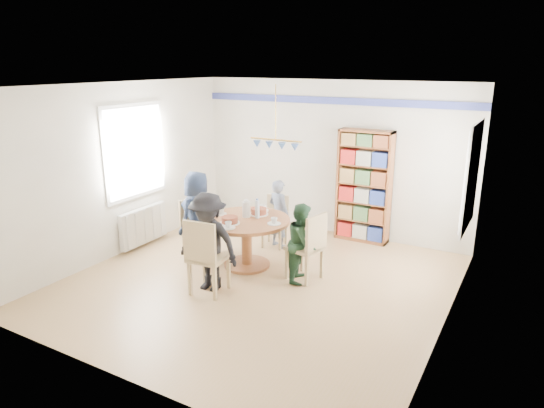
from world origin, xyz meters
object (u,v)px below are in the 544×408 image
Objects in this scene: radiator at (144,226)px; dining_table at (247,231)px; person_right at (303,243)px; person_near at (209,242)px; person_left at (198,215)px; person_far at (279,214)px; chair_right at (310,244)px; bookshelf at (364,187)px; chair_left at (195,225)px; chair_far at (276,218)px; chair_near at (205,254)px.

dining_table reaches higher than radiator.
person_right is 0.83× the size of person_near.
person_left is at bearing -177.09° from dining_table.
person_right is at bearing 149.83° from person_far.
chair_right is (1.04, 0.00, -0.01)m from dining_table.
bookshelf reaches higher than person_far.
person_near is at bearing 48.28° from person_left.
chair_left is 2.90m from bookshelf.
chair_far reaches higher than dining_table.
dining_table is at bearing 91.83° from chair_near.
person_right is (-0.09, -0.04, 0.02)m from chair_right.
person_far is at bearing 90.07° from chair_near.
dining_table is at bearing 104.90° from person_far.
person_far is (0.03, 0.95, 0.02)m from dining_table.
chair_left is at bearing 6.65° from radiator.
person_left is at bearing -178.53° from chair_right.
dining_table is 0.92m from person_near.
person_far is 1.52m from bookshelf.
person_left is 2.83m from bookshelf.
dining_table is 0.68× the size of bookshelf.
person_right reaches higher than dining_table.
bookshelf reaches higher than chair_far.
radiator is 2.13m from person_near.
chair_near is at bearing 106.88° from person_far.
bookshelf reaches higher than chair_near.
bookshelf is (2.12, 1.92, 0.45)m from chair_left.
person_left reaches higher than person_near.
radiator is 3.01m from chair_right.
radiator is 0.95× the size of chair_near.
person_right reaches higher than chair_far.
person_far is 0.84× the size of person_near.
person_far is at bearing 28.09° from radiator.
radiator is at bearing 79.06° from person_right.
chair_near is at bearing -110.34° from bookshelf.
dining_table is 0.94m from person_right.
dining_table is 1.00m from chair_far.
radiator is 0.77× the size of dining_table.
chair_far is (1.92, 1.11, 0.12)m from radiator.
chair_far is at bearing 31.37° from person_right.
person_left is at bearing 133.10° from person_near.
person_near is at bearing -89.20° from chair_far.
bookshelf is at bearing -18.50° from person_right.
person_far is at bearing 88.08° from dining_table.
radiator is 0.89× the size of person_right.
radiator is at bearing 156.44° from person_near.
person_near reaches higher than chair_right.
dining_table is 1.44× the size of chair_left.
person_far reaches higher than chair_near.
chair_left is (-0.98, -0.01, -0.06)m from dining_table.
person_near is (0.86, -0.87, -0.01)m from person_left.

